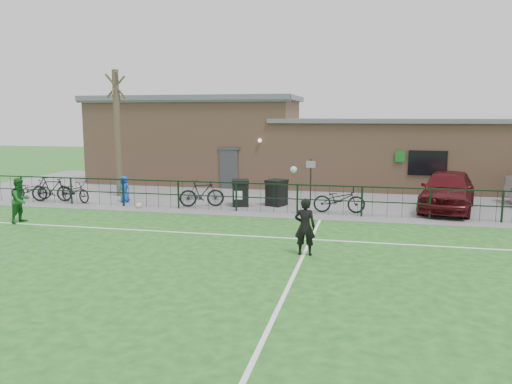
% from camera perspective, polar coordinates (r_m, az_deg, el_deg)
% --- Properties ---
extents(ground, '(90.00, 90.00, 0.00)m').
position_cam_1_polar(ground, '(12.52, -5.11, -9.31)').
color(ground, '#1C5619').
rests_on(ground, ground).
extents(paving_strip, '(34.00, 13.00, 0.02)m').
position_cam_1_polar(paving_strip, '(25.39, 4.22, -0.04)').
color(paving_strip, slate).
rests_on(paving_strip, ground).
extents(pitch_line_touch, '(28.00, 0.10, 0.01)m').
position_cam_1_polar(pitch_line_touch, '(19.85, 1.78, -2.50)').
color(pitch_line_touch, white).
rests_on(pitch_line_touch, ground).
extents(pitch_line_mid, '(28.00, 0.10, 0.01)m').
position_cam_1_polar(pitch_line_mid, '(16.22, -0.78, -5.05)').
color(pitch_line_mid, white).
rests_on(pitch_line_mid, ground).
extents(pitch_line_perp, '(0.10, 16.00, 0.01)m').
position_cam_1_polar(pitch_line_perp, '(12.08, 4.10, -9.95)').
color(pitch_line_perp, white).
rests_on(pitch_line_perp, ground).
extents(perimeter_fence, '(28.00, 0.10, 1.20)m').
position_cam_1_polar(perimeter_fence, '(19.94, 1.90, -0.71)').
color(perimeter_fence, black).
rests_on(perimeter_fence, ground).
extents(bare_tree, '(0.30, 0.30, 6.00)m').
position_cam_1_polar(bare_tree, '(24.77, -15.54, 6.40)').
color(bare_tree, '#4A3B2D').
rests_on(bare_tree, ground).
extents(wheelie_bin_left, '(0.85, 0.92, 1.04)m').
position_cam_1_polar(wheelie_bin_left, '(21.46, -1.77, -0.20)').
color(wheelie_bin_left, black).
rests_on(wheelie_bin_left, paving_strip).
extents(wheelie_bin_right, '(0.93, 0.98, 1.03)m').
position_cam_1_polar(wheelie_bin_right, '(21.50, 2.38, -0.19)').
color(wheelie_bin_right, black).
rests_on(wheelie_bin_right, paving_strip).
extents(sign_post, '(0.06, 0.06, 2.00)m').
position_cam_1_polar(sign_post, '(21.82, 6.25, 1.17)').
color(sign_post, black).
rests_on(sign_post, paving_strip).
extents(car_maroon, '(2.99, 5.19, 1.66)m').
position_cam_1_polar(car_maroon, '(21.88, 21.05, 0.22)').
color(car_maroon, '#4D0D13').
rests_on(car_maroon, paving_strip).
extents(bicycle_a, '(1.89, 1.13, 0.94)m').
position_cam_1_polar(bicycle_a, '(25.32, -24.32, 0.28)').
color(bicycle_a, black).
rests_on(bicycle_a, paving_strip).
extents(bicycle_b, '(1.92, 0.90, 1.11)m').
position_cam_1_polar(bicycle_b, '(24.33, -22.30, 0.29)').
color(bicycle_b, black).
rests_on(bicycle_b, paving_strip).
extents(bicycle_c, '(1.97, 1.26, 0.98)m').
position_cam_1_polar(bicycle_c, '(23.79, -19.97, 0.08)').
color(bicycle_c, black).
rests_on(bicycle_c, paving_strip).
extents(bicycle_d, '(1.97, 1.13, 1.14)m').
position_cam_1_polar(bicycle_d, '(21.34, -6.22, -0.16)').
color(bicycle_d, black).
rests_on(bicycle_d, paving_strip).
extents(bicycle_e, '(2.09, 0.88, 1.07)m').
position_cam_1_polar(bicycle_e, '(20.17, 9.49, -0.84)').
color(bicycle_e, black).
rests_on(bicycle_e, paving_strip).
extents(spectator_child, '(0.63, 0.46, 1.19)m').
position_cam_1_polar(spectator_child, '(23.03, -14.81, 0.31)').
color(spectator_child, '#1349B4').
rests_on(spectator_child, paving_strip).
extents(goalkeeper_kick, '(1.16, 3.19, 2.20)m').
position_cam_1_polar(goalkeeper_kick, '(14.05, 5.57, -3.74)').
color(goalkeeper_kick, black).
rests_on(goalkeeper_kick, ground).
extents(outfield_player, '(0.70, 0.86, 1.64)m').
position_cam_1_polar(outfield_player, '(20.07, -25.31, -0.86)').
color(outfield_player, '#195920').
rests_on(outfield_player, ground).
extents(ball_ground, '(0.24, 0.24, 0.24)m').
position_cam_1_polar(ball_ground, '(21.55, -13.25, -1.52)').
color(ball_ground, white).
rests_on(ball_ground, ground).
extents(clubhouse, '(24.25, 5.40, 4.96)m').
position_cam_1_polar(clubhouse, '(28.24, 3.40, 5.37)').
color(clubhouse, '#A1785A').
rests_on(clubhouse, ground).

